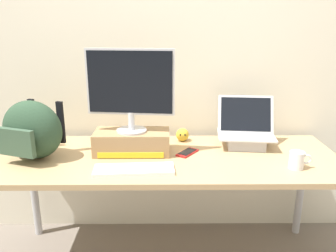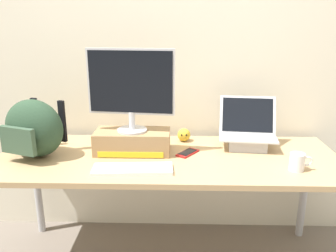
# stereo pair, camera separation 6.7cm
# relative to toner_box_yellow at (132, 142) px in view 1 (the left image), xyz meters

# --- Properties ---
(back_wall) EXTENTS (7.00, 0.10, 2.60)m
(back_wall) POSITION_rel_toner_box_yellow_xyz_m (0.21, 0.40, 0.52)
(back_wall) COLOR silver
(back_wall) RESTS_ON ground
(desk) EXTENTS (1.96, 0.73, 0.71)m
(desk) POSITION_rel_toner_box_yellow_xyz_m (0.21, -0.06, -0.13)
(desk) COLOR tan
(desk) RESTS_ON ground
(toner_box_yellow) EXTENTS (0.44, 0.21, 0.13)m
(toner_box_yellow) POSITION_rel_toner_box_yellow_xyz_m (0.00, 0.00, 0.00)
(toner_box_yellow) COLOR #9E7A51
(toner_box_yellow) RESTS_ON desk
(desktop_monitor) EXTENTS (0.50, 0.17, 0.47)m
(desktop_monitor) POSITION_rel_toner_box_yellow_xyz_m (-0.00, -0.00, 0.32)
(desktop_monitor) COLOR silver
(desktop_monitor) RESTS_ON toner_box_yellow
(open_laptop) EXTENTS (0.36, 0.27, 0.30)m
(open_laptop) POSITION_rel_toner_box_yellow_xyz_m (0.69, 0.11, 0.00)
(open_laptop) COLOR #ADADB2
(open_laptop) RESTS_ON desk
(external_keyboard) EXTENTS (0.42, 0.16, 0.02)m
(external_keyboard) POSITION_rel_toner_box_yellow_xyz_m (0.03, -0.27, -0.05)
(external_keyboard) COLOR white
(external_keyboard) RESTS_ON desk
(messenger_backpack) EXTENTS (0.41, 0.34, 0.33)m
(messenger_backpack) POSITION_rel_toner_box_yellow_xyz_m (-0.54, -0.08, 0.10)
(messenger_backpack) COLOR #28422D
(messenger_backpack) RESTS_ON desk
(coffee_mug) EXTENTS (0.12, 0.08, 0.09)m
(coffee_mug) POSITION_rel_toner_box_yellow_xyz_m (0.89, -0.24, -0.02)
(coffee_mug) COLOR silver
(coffee_mug) RESTS_ON desk
(cell_phone) EXTENTS (0.14, 0.16, 0.01)m
(cell_phone) POSITION_rel_toner_box_yellow_xyz_m (0.32, -0.02, -0.06)
(cell_phone) COLOR red
(cell_phone) RESTS_ON desk
(plush_toy) EXTENTS (0.08, 0.08, 0.08)m
(plush_toy) POSITION_rel_toner_box_yellow_xyz_m (0.31, 0.20, -0.02)
(plush_toy) COLOR gold
(plush_toy) RESTS_ON desk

